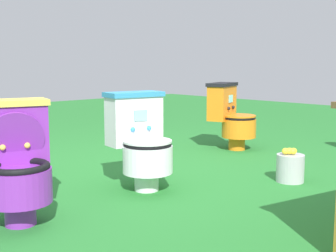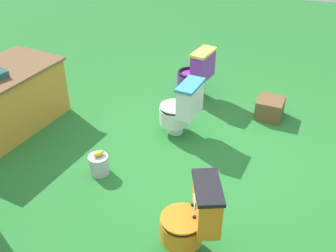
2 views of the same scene
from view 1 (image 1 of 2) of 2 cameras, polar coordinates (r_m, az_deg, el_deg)
ground at (r=3.99m, az=-2.97°, el=-5.80°), size 14.00×14.00×0.00m
toilet_white at (r=3.43m, az=-3.33°, el=-1.77°), size 0.48×0.55×0.73m
toilet_purple at (r=2.86m, az=-18.45°, el=-4.06°), size 0.52×0.58×0.73m
toilet_orange at (r=5.03m, az=7.89°, el=1.28°), size 0.54×0.60×0.73m
lemon_bucket at (r=3.79m, az=15.00°, el=-5.00°), size 0.22×0.22×0.28m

